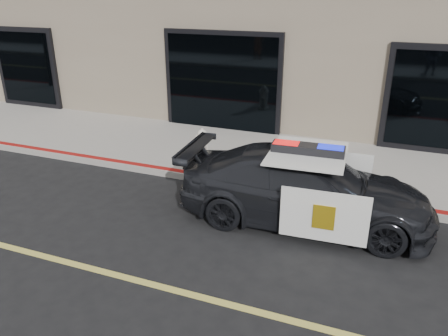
% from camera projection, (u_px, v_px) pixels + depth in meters
% --- Properties ---
extents(ground, '(120.00, 120.00, 0.00)m').
position_uv_depth(ground, '(114.00, 275.00, 6.48)').
color(ground, black).
rests_on(ground, ground).
extents(sidewalk_n, '(60.00, 3.50, 0.15)m').
position_uv_depth(sidewalk_n, '(234.00, 153.00, 10.97)').
color(sidewalk_n, gray).
rests_on(sidewalk_n, ground).
extents(police_car, '(2.33, 4.66, 1.46)m').
position_uv_depth(police_car, '(305.00, 187.00, 7.76)').
color(police_car, black).
rests_on(police_car, ground).
extents(fire_hydrant, '(0.36, 0.50, 0.79)m').
position_uv_depth(fire_hydrant, '(202.00, 146.00, 10.16)').
color(fire_hydrant, silver).
rests_on(fire_hydrant, sidewalk_n).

